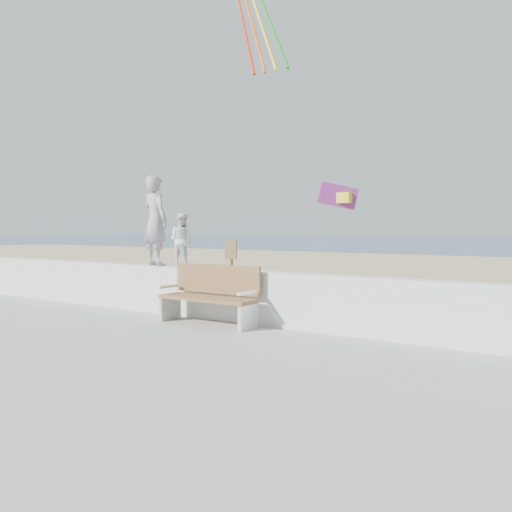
# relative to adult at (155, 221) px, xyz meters

# --- Properties ---
(ground) EXTENTS (220.00, 220.00, 0.00)m
(ground) POSITION_rel_adult_xyz_m (2.30, -2.00, -1.96)
(ground) COLOR #314763
(ground) RESTS_ON ground
(sand) EXTENTS (90.00, 40.00, 0.08)m
(sand) POSITION_rel_adult_xyz_m (2.30, 7.00, -1.92)
(sand) COLOR tan
(sand) RESTS_ON ground
(seawall) EXTENTS (30.00, 0.35, 0.90)m
(seawall) POSITION_rel_adult_xyz_m (2.30, 0.00, -1.33)
(seawall) COLOR silver
(seawall) RESTS_ON boardwalk
(adult) EXTENTS (0.71, 0.55, 1.75)m
(adult) POSITION_rel_adult_xyz_m (0.00, 0.00, 0.00)
(adult) COLOR #929297
(adult) RESTS_ON seawall
(child) EXTENTS (0.52, 0.43, 1.01)m
(child) POSITION_rel_adult_xyz_m (0.68, 0.00, -0.37)
(child) COLOR white
(child) RESTS_ON seawall
(bench) EXTENTS (1.80, 0.57, 1.00)m
(bench) POSITION_rel_adult_xyz_m (1.74, -0.45, -1.27)
(bench) COLOR brown
(bench) RESTS_ON boardwalk
(parafoil_kite) EXTENTS (0.83, 0.65, 0.58)m
(parafoil_kite) POSITION_rel_adult_xyz_m (2.61, 2.71, 0.52)
(parafoil_kite) COLOR red
(parafoil_kite) RESTS_ON ground
(sign) EXTENTS (0.32, 0.07, 1.46)m
(sign) POSITION_rel_adult_xyz_m (0.32, 2.03, -1.01)
(sign) COLOR brown
(sign) RESTS_ON sand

